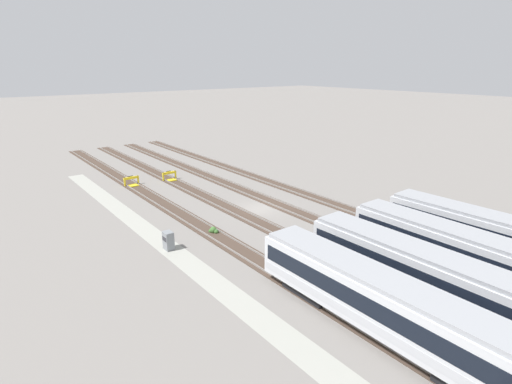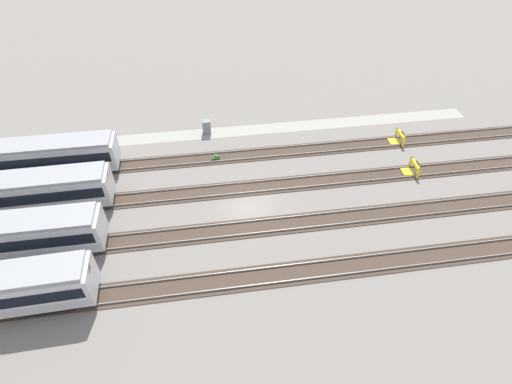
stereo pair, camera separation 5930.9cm
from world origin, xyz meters
The scene contains 12 objects.
ground_plane centered at (0.00, 0.00, 0.00)m, with size 400.00×400.00×0.00m, color gray.
service_walkway centered at (0.00, -12.18, 0.00)m, with size 54.00×2.00×0.01m, color #9E9E93.
rail_track_nearest centered at (0.00, -7.61, 0.04)m, with size 90.00×2.23×0.21m.
rail_track_near_inner centered at (0.00, -2.54, 0.04)m, with size 90.00×2.24×0.21m.
rail_track_middle centered at (0.00, 2.54, 0.04)m, with size 90.00×2.24×0.21m.
rail_track_far_inner centered at (0.00, 7.61, 0.04)m, with size 90.00×2.23×0.21m.
subway_car_front_row_rightmost centered at (21.03, -2.53, 2.04)m, with size 18.03×3.06×3.70m.
subway_car_back_row_leftmost centered at (21.03, -7.56, 2.04)m, with size 18.01×2.90×3.70m.
bumper_stop_nearest_track centered at (-17.09, -7.61, 0.51)m, with size 1.34×2.00×1.22m.
bumper_stop_near_inner_track centered at (-16.41, -2.54, 0.51)m, with size 1.36×2.00×1.22m.
electrical_cabinet centered at (3.16, -12.30, 0.80)m, with size 0.90×0.73×1.60m.
weed_clump centered at (2.52, -7.42, 0.24)m, with size 0.92×0.70×0.64m.
Camera 2 is at (3.09, 25.22, 25.49)m, focal length 28.00 mm.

